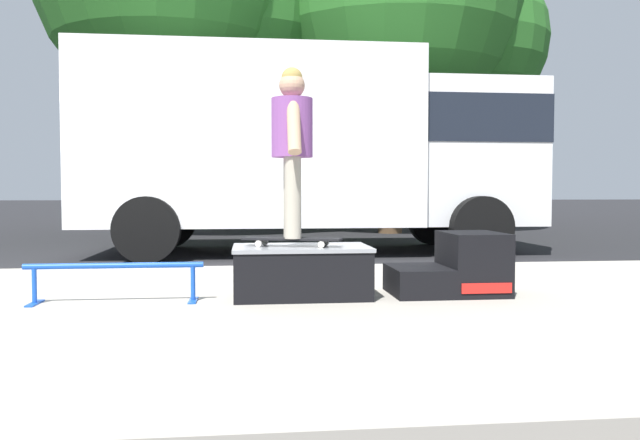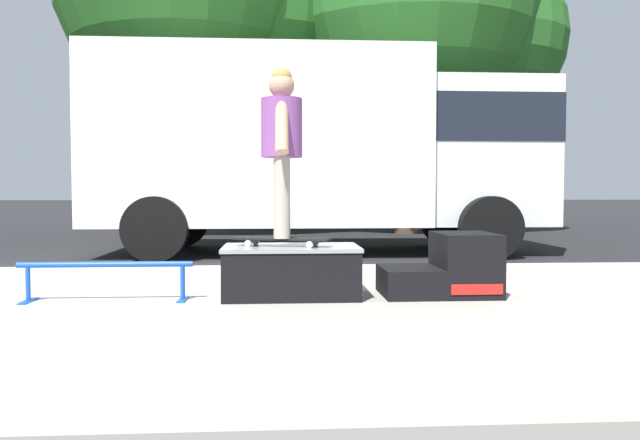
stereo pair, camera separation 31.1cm
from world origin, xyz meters
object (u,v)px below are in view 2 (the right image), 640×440
at_px(skate_box, 291,269).
at_px(box_truck, 322,145).
at_px(skater_kid, 282,138).
at_px(street_tree_main, 423,13).
at_px(grind_rail, 106,272).
at_px(skateboard, 282,239).
at_px(kicker_ramp, 448,269).

distance_m(skate_box, box_truck, 5.10).
xyz_separation_m(skate_box, skater_kid, (-0.07, -0.04, 1.04)).
bearing_deg(street_tree_main, skate_box, -108.88).
height_order(grind_rail, skateboard, skateboard).
height_order(skateboard, street_tree_main, street_tree_main).
relative_size(grind_rail, skater_kid, 0.99).
bearing_deg(street_tree_main, kicker_ramp, -101.66).
bearing_deg(skater_kid, box_truck, 82.50).
relative_size(skate_box, street_tree_main, 0.13).
height_order(skater_kid, box_truck, box_truck).
relative_size(skate_box, box_truck, 0.16).
xyz_separation_m(skateboard, street_tree_main, (3.28, 9.42, 4.48)).
bearing_deg(skate_box, skater_kid, -154.38).
relative_size(kicker_ramp, skater_kid, 0.69).
height_order(skate_box, skater_kid, skater_kid).
xyz_separation_m(skateboard, skater_kid, (-0.00, -0.00, 0.80)).
bearing_deg(kicker_ramp, skater_kid, -178.52).
distance_m(skate_box, kicker_ramp, 1.27).
height_order(skate_box, kicker_ramp, kicker_ramp).
xyz_separation_m(skate_box, box_truck, (0.57, 4.88, 1.36)).
bearing_deg(skater_kid, grind_rail, -176.35).
bearing_deg(box_truck, skate_box, -96.70).
relative_size(kicker_ramp, street_tree_main, 0.11).
relative_size(box_truck, street_tree_main, 0.83).
height_order(grind_rail, street_tree_main, street_tree_main).
xyz_separation_m(kicker_ramp, street_tree_main, (1.94, 9.38, 4.73)).
xyz_separation_m(skate_box, skateboard, (-0.07, -0.04, 0.25)).
relative_size(skate_box, skater_kid, 0.81).
relative_size(skateboard, street_tree_main, 0.10).
bearing_deg(box_truck, grind_rail, -111.75).
xyz_separation_m(kicker_ramp, skateboard, (-1.35, -0.03, 0.25)).
bearing_deg(skateboard, box_truck, 82.50).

